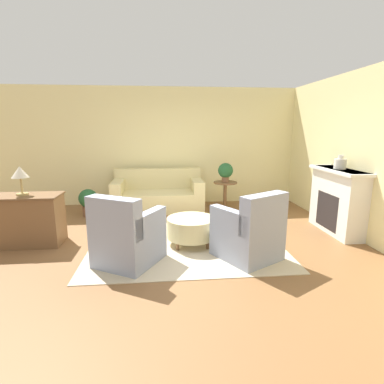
% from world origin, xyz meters
% --- Properties ---
extents(ground_plane, '(16.00, 16.00, 0.00)m').
position_xyz_m(ground_plane, '(0.00, 0.00, 0.00)').
color(ground_plane, brown).
extents(wall_back, '(9.68, 0.12, 2.80)m').
position_xyz_m(wall_back, '(0.00, 2.90, 1.40)').
color(wall_back, beige).
rests_on(wall_back, ground_plane).
extents(wall_right, '(0.12, 9.81, 2.80)m').
position_xyz_m(wall_right, '(2.97, 0.00, 1.40)').
color(wall_right, beige).
rests_on(wall_right, ground_plane).
extents(rug, '(3.01, 2.32, 0.01)m').
position_xyz_m(rug, '(0.00, 0.00, 0.01)').
color(rug, beige).
rests_on(rug, ground_plane).
extents(couch, '(2.02, 0.97, 0.90)m').
position_xyz_m(couch, '(-0.46, 2.26, 0.32)').
color(couch, beige).
rests_on(couch, ground_plane).
extents(armchair_left, '(1.03, 1.06, 0.98)m').
position_xyz_m(armchair_left, '(-0.86, -0.60, 0.39)').
color(armchair_left, '#8E99B2').
rests_on(armchair_left, rug).
extents(armchair_right, '(1.03, 1.06, 0.98)m').
position_xyz_m(armchair_right, '(0.86, -0.60, 0.39)').
color(armchair_right, '#8E99B2').
rests_on(armchair_right, rug).
extents(ottoman_table, '(0.77, 0.77, 0.43)m').
position_xyz_m(ottoman_table, '(0.08, 0.01, 0.29)').
color(ottoman_table, beige).
rests_on(ottoman_table, rug).
extents(side_table, '(0.53, 0.53, 0.65)m').
position_xyz_m(side_table, '(1.05, 2.03, 0.44)').
color(side_table, brown).
rests_on(side_table, ground_plane).
extents(fireplace, '(0.44, 1.32, 1.14)m').
position_xyz_m(fireplace, '(2.72, 0.36, 0.60)').
color(fireplace, white).
rests_on(fireplace, ground_plane).
extents(dresser, '(1.13, 0.55, 0.81)m').
position_xyz_m(dresser, '(-2.54, 0.28, 0.42)').
color(dresser, brown).
rests_on(dresser, ground_plane).
extents(vase_mantel_near, '(0.20, 0.20, 0.24)m').
position_xyz_m(vase_mantel_near, '(2.71, 0.36, 1.24)').
color(vase_mantel_near, silver).
rests_on(vase_mantel_near, fireplace).
extents(potted_plant_on_side_table, '(0.34, 0.34, 0.43)m').
position_xyz_m(potted_plant_on_side_table, '(1.05, 2.03, 0.90)').
color(potted_plant_on_side_table, brown).
rests_on(potted_plant_on_side_table, side_table).
extents(potted_plant_floor, '(0.39, 0.39, 0.58)m').
position_xyz_m(potted_plant_floor, '(-1.94, 1.85, 0.33)').
color(potted_plant_floor, brown).
rests_on(potted_plant_floor, ground_plane).
extents(table_lamp, '(0.25, 0.25, 0.45)m').
position_xyz_m(table_lamp, '(-2.54, 0.28, 1.15)').
color(table_lamp, tan).
rests_on(table_lamp, dresser).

